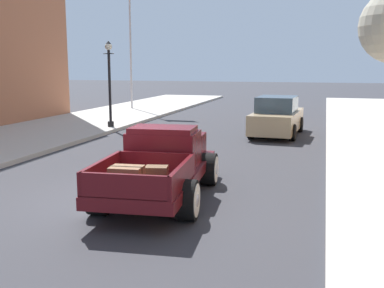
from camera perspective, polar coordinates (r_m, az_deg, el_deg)
The scene contains 5 objects.
ground_plane at distance 10.56m, azimuth -9.27°, elevation -6.70°, with size 140.00×140.00×0.00m, color #333338.
hotrod_truck_maroon at distance 10.57m, azimuth -3.63°, elevation -2.34°, with size 2.47×5.04×1.58m.
car_background_tan at distance 19.85m, azimuth 10.42°, elevation 3.26°, with size 2.05×4.39×1.65m.
street_lamp_far at distance 21.38m, azimuth -10.13°, elevation 8.07°, with size 0.50×0.32×3.85m.
flagpole at distance 30.38m, azimuth -7.24°, elevation 15.01°, with size 1.74×0.16×9.16m.
Camera 1 is at (4.38, -9.13, 2.98)m, focal length 43.32 mm.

